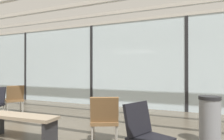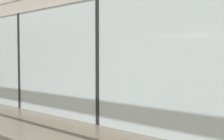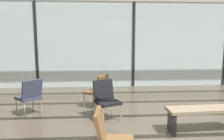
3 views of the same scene
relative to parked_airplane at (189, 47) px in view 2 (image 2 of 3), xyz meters
The scene contains 4 objects.
glass_curtain_wall 6.06m from the parked_airplane, 86.80° to the right, with size 14.00×0.08×3.09m, color silver.
window_mullion_0 6.83m from the parked_airplane, 117.69° to the right, with size 0.10×0.12×3.09m, color black.
window_mullion_1 6.06m from the parked_airplane, 86.80° to the right, with size 0.10×0.12×3.09m, color black.
parked_airplane is the anchor object (origin of this frame).
Camera 2 is at (4.41, 0.41, 1.64)m, focal length 42.71 mm.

